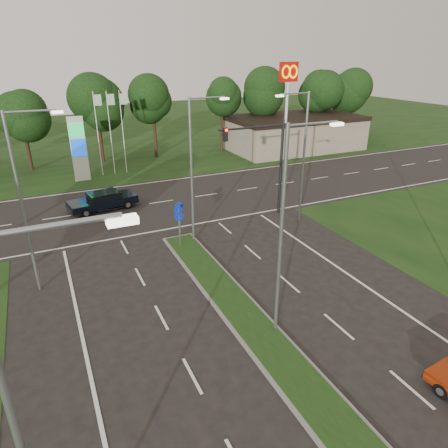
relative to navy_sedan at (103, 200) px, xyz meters
name	(u,v)px	position (x,y,z in m)	size (l,w,h in m)	color
verge_far	(93,137)	(3.52, 30.68, -0.75)	(160.00, 50.00, 0.02)	black
cross_road	(149,204)	(3.52, -0.32, -0.75)	(160.00, 12.00, 0.02)	black
median_kerb	(285,364)	(3.52, -20.32, -0.69)	(2.00, 26.00, 0.12)	slate
commercial_building	(294,133)	(25.52, 11.68, 1.25)	(16.00, 9.00, 4.00)	gray
streetlight_median_near	(286,224)	(4.52, -18.32, 4.33)	(2.53, 0.22, 9.00)	gray
streetlight_median_far	(194,164)	(4.52, -8.32, 4.33)	(2.53, 0.22, 9.00)	gray
streetlight_left_near	(30,432)	(-4.78, -24.32, 4.33)	(2.53, 0.22, 9.00)	gray
streetlight_left_far	(25,196)	(-4.78, -10.32, 4.33)	(2.53, 0.22, 9.00)	gray
streetlight_right_far	(302,152)	(12.32, -8.32, 4.33)	(2.53, 0.22, 9.00)	gray
traffic_signal	(266,154)	(10.70, -6.32, 3.91)	(5.10, 0.42, 7.00)	black
median_signs	(179,216)	(3.52, -7.92, 0.97)	(1.16, 1.76, 2.38)	gray
gas_pylon	(81,147)	(-0.27, 8.73, 2.45)	(5.80, 1.26, 8.00)	silver
mcdonalds_sign	(288,86)	(21.52, 7.65, 7.24)	(2.20, 0.47, 10.40)	silver
treeline_far	(106,97)	(3.62, 15.61, 6.08)	(6.00, 6.00, 9.90)	black
navy_sedan	(103,200)	(0.00, 0.00, 0.00)	(5.32, 2.82, 1.39)	black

